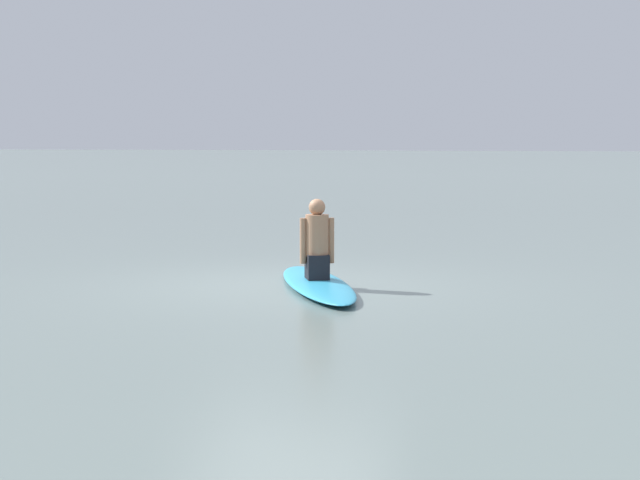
{
  "coord_description": "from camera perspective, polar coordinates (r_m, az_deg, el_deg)",
  "views": [
    {
      "loc": [
        11.01,
        4.88,
        1.75
      ],
      "look_at": [
        0.28,
        0.54,
        0.61
      ],
      "focal_mm": 55.83,
      "sensor_mm": 36.0,
      "label": 1
    }
  ],
  "objects": [
    {
      "name": "person_paddler",
      "position": [
        11.91,
        -0.17,
        -0.16
      ],
      "size": [
        0.41,
        0.4,
        0.96
      ],
      "rotation": [
        0.0,
        0.0,
        -2.59
      ],
      "color": "black",
      "rests_on": "surfboard"
    },
    {
      "name": "surfboard",
      "position": [
        11.97,
        -0.17,
        -2.52
      ],
      "size": [
        3.18,
        2.33,
        0.12
      ],
      "primitive_type": "ellipsoid",
      "rotation": [
        0.0,
        0.0,
        -2.59
      ],
      "color": "#339EC6",
      "rests_on": "ground"
    },
    {
      "name": "ground_plane",
      "position": [
        12.17,
        -1.87,
        -2.66
      ],
      "size": [
        400.0,
        400.0,
        0.0
      ],
      "primitive_type": "plane",
      "color": "slate"
    }
  ]
}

